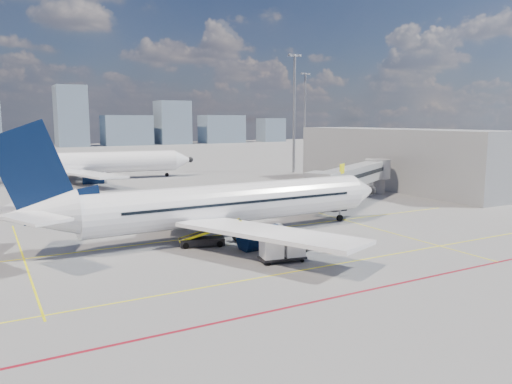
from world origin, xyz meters
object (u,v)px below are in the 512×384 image
(ramp_worker, at_px, (330,245))
(cargo_dolly, at_px, (282,248))
(baggage_tug, at_px, (306,242))
(belt_loader, at_px, (204,240))
(second_aircraft, at_px, (83,163))
(main_aircraft, at_px, (219,205))

(ramp_worker, bearing_deg, cargo_dolly, 106.26)
(baggage_tug, distance_m, belt_loader, 9.41)
(second_aircraft, distance_m, ramp_worker, 66.26)
(main_aircraft, distance_m, ramp_worker, 12.07)
(main_aircraft, height_order, cargo_dolly, main_aircraft)
(main_aircraft, relative_size, cargo_dolly, 10.16)
(main_aircraft, xyz_separation_m, second_aircraft, (-3.06, 55.37, -0.00))
(second_aircraft, height_order, ramp_worker, second_aircraft)
(cargo_dolly, relative_size, ramp_worker, 2.65)
(main_aircraft, height_order, belt_loader, main_aircraft)
(cargo_dolly, bearing_deg, belt_loader, 124.89)
(second_aircraft, xyz_separation_m, baggage_tug, (7.79, -63.64, -2.54))
(main_aircraft, relative_size, belt_loader, 6.92)
(main_aircraft, height_order, ramp_worker, main_aircraft)
(second_aircraft, distance_m, baggage_tug, 64.16)
(baggage_tug, distance_m, ramp_worker, 2.30)
(second_aircraft, bearing_deg, belt_loader, -83.11)
(second_aircraft, relative_size, cargo_dolly, 10.65)
(second_aircraft, distance_m, cargo_dolly, 65.93)
(baggage_tug, xyz_separation_m, ramp_worker, (1.18, -1.97, 0.08))
(second_aircraft, xyz_separation_m, belt_loader, (0.31, -57.93, -2.60))
(baggage_tug, bearing_deg, belt_loader, 128.56)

